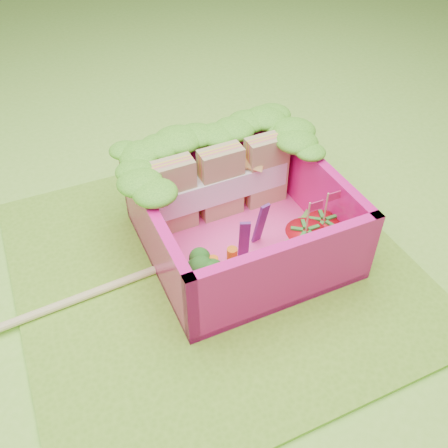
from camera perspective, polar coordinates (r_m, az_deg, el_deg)
name	(u,v)px	position (r m, az deg, el deg)	size (l,w,h in m)	color
ground	(213,267)	(3.51, -1.29, -4.94)	(14.00, 14.00, 0.00)	#88D23B
placemat	(213,266)	(3.50, -1.29, -4.77)	(2.60, 2.60, 0.03)	#6DA926
bento_floor	(240,242)	(3.61, 1.87, -2.09)	(1.30, 1.30, 0.05)	#FE4197
bento_box	(241,216)	(3.44, 1.97, 0.91)	(1.30, 1.30, 0.55)	#E31379
lettuce_ruffle	(212,140)	(3.59, -1.35, 9.54)	(1.43, 0.83, 0.11)	#287C16
sandwich_stack	(222,183)	(3.65, -0.27, 4.72)	(1.06, 0.19, 0.56)	tan
broccoli	(203,271)	(3.11, -2.40, -5.39)	(0.34, 0.34, 0.27)	#569548
carrot_sticks	(223,267)	(3.23, -0.14, -4.90)	(0.21, 0.09, 0.24)	orange
purple_wedges	(252,231)	(3.38, 3.28, -0.86)	(0.25, 0.14, 0.38)	#551C62
strawberry_left	(304,245)	(3.39, 9.10, -2.43)	(0.27, 0.27, 0.51)	red
strawberry_right	(321,233)	(3.52, 11.07, -1.01)	(0.24, 0.24, 0.48)	red
snap_peas	(306,241)	(3.59, 9.32, -1.98)	(0.54, 0.60, 0.05)	#56AB35
chopsticks	(65,303)	(3.38, -17.76, -8.65)	(2.24, 0.21, 0.05)	#DAC477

